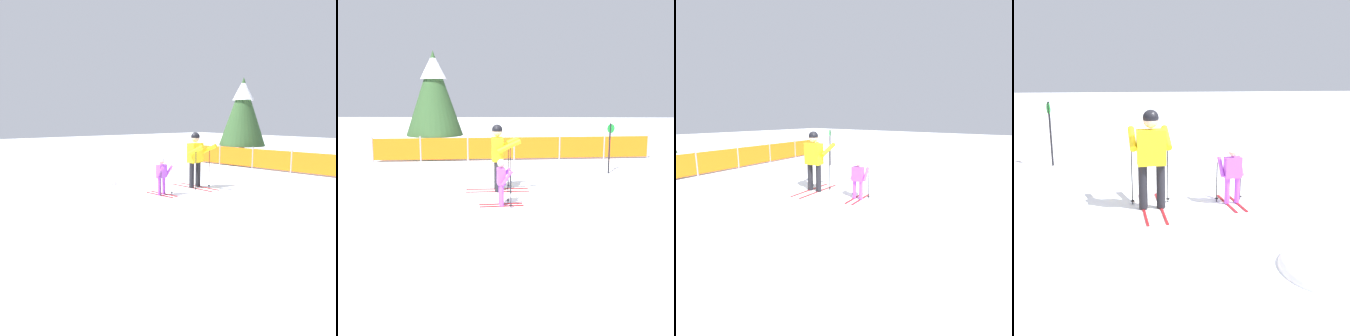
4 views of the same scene
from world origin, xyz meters
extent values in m
plane|color=white|center=(0.00, 0.00, 0.00)|extent=(60.00, 60.00, 0.00)
cube|color=maroon|center=(0.27, 0.41, 0.01)|extent=(1.61, 0.20, 0.02)
cube|color=maroon|center=(0.30, 0.11, 0.01)|extent=(1.61, 0.20, 0.02)
cylinder|color=black|center=(0.27, 0.41, 0.40)|extent=(0.15, 0.15, 0.76)
cylinder|color=black|center=(0.30, 0.11, 0.40)|extent=(0.15, 0.15, 0.76)
cube|color=yellow|center=(0.29, 0.26, 1.08)|extent=(0.31, 0.50, 0.59)
cylinder|color=yellow|center=(0.53, 0.58, 1.19)|extent=(0.61, 0.17, 0.36)
cylinder|color=yellow|center=(0.59, -0.01, 1.19)|extent=(0.61, 0.17, 0.36)
sphere|color=#D8AD8C|center=(0.29, 0.26, 1.53)|extent=(0.25, 0.25, 0.25)
sphere|color=black|center=(0.29, 0.26, 1.57)|extent=(0.27, 0.27, 0.27)
cylinder|color=black|center=(0.56, 0.60, 0.59)|extent=(0.02, 0.02, 1.18)
cylinder|color=black|center=(0.56, 0.60, 0.06)|extent=(0.07, 0.07, 0.01)
cylinder|color=black|center=(0.62, -0.03, 0.59)|extent=(0.02, 0.02, 1.18)
cylinder|color=black|center=(0.62, -0.03, 0.06)|extent=(0.07, 0.07, 0.01)
cube|color=maroon|center=(0.42, -1.07, 0.01)|extent=(0.98, 0.20, 0.02)
cube|color=maroon|center=(0.45, -1.25, 0.01)|extent=(0.98, 0.20, 0.02)
cylinder|color=#B24CD8|center=(0.42, -1.07, 0.25)|extent=(0.09, 0.09, 0.47)
cylinder|color=#B24CD8|center=(0.45, -1.25, 0.25)|extent=(0.09, 0.09, 0.47)
cube|color=#B24CD8|center=(0.43, -1.16, 0.67)|extent=(0.21, 0.31, 0.36)
cylinder|color=#B24CD8|center=(0.51, -0.96, 0.66)|extent=(0.28, 0.12, 0.35)
cylinder|color=#B24CD8|center=(0.57, -1.32, 0.66)|extent=(0.28, 0.12, 0.35)
sphere|color=#D8AD8C|center=(0.43, -1.16, 0.94)|extent=(0.16, 0.16, 0.16)
sphere|color=white|center=(0.43, -1.16, 0.97)|extent=(0.16, 0.16, 0.16)
cylinder|color=black|center=(0.58, -0.91, 0.36)|extent=(0.02, 0.02, 0.73)
cylinder|color=black|center=(0.58, -0.91, 0.06)|extent=(0.07, 0.07, 0.01)
cylinder|color=black|center=(0.65, -1.35, 0.36)|extent=(0.02, 0.02, 0.73)
cylinder|color=black|center=(0.65, -1.35, 0.06)|extent=(0.07, 0.07, 0.01)
cylinder|color=black|center=(3.64, 2.63, 0.78)|extent=(0.05, 0.05, 1.55)
cylinder|color=green|center=(3.66, 2.64, 1.39)|extent=(0.25, 0.15, 0.28)
ellipsoid|color=white|center=(-2.10, -1.79, 0.00)|extent=(1.29, 1.10, 0.52)
camera|label=1|loc=(7.52, -6.64, 2.10)|focal=35.00mm
camera|label=2|loc=(0.76, -10.27, 2.54)|focal=45.00mm
camera|label=3|loc=(-4.86, -4.94, 2.10)|focal=28.00mm
camera|label=4|loc=(-6.59, 0.33, 2.44)|focal=45.00mm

